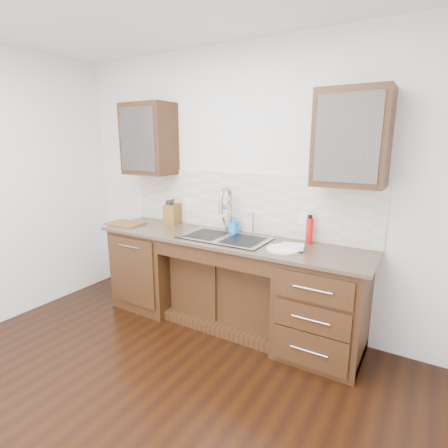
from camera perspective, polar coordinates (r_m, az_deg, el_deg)
The scene contains 24 objects.
ground at distance 2.80m, azimuth -17.05°, elevation -28.77°, with size 4.00×3.50×0.10m, color black.
wall_back at distance 3.55m, azimuth 3.33°, elevation 5.99°, with size 4.00×0.10×2.70m, color white.
base_cabinet_left at distance 4.02m, azimuth -11.49°, elevation -6.77°, with size 0.70×0.62×0.88m, color #593014.
base_cabinet_center at distance 3.59m, azimuth 1.08°, elevation -10.52°, with size 1.20×0.44×0.70m, color #593014.
base_cabinet_right at distance 3.15m, azimuth 15.77°, elevation -12.79°, with size 0.70×0.62×0.88m, color #593014.
countertop at distance 3.32m, azimuth 0.22°, elevation -2.52°, with size 2.70×0.65×0.03m, color #84705B.
backsplash at distance 3.52m, azimuth 2.84°, elevation 3.55°, with size 2.70×0.02×0.59m, color beige.
sink at distance 3.33m, azimuth 0.09°, elevation -3.74°, with size 0.84×0.46×0.19m, color #9E9EA5.
faucet at distance 3.49m, azimuth 1.04°, elevation 1.88°, with size 0.04×0.04×0.40m, color #999993.
filter_tap at distance 3.40m, azimuth 4.78°, elevation 0.15°, with size 0.02×0.02×0.24m, color #999993.
upper_cabinet_left at distance 3.95m, azimuth -12.14°, elevation 13.37°, with size 0.55×0.34×0.75m, color #593014.
upper_cabinet_right at distance 2.96m, azimuth 20.14°, elevation 12.99°, with size 0.55×0.34×0.75m, color #593014.
outlet_left at distance 3.87m, azimuth -5.80°, elevation 3.10°, with size 0.08×0.01×0.12m, color white.
outlet_right at distance 3.27m, azimuth 12.80°, elevation 0.97°, with size 0.08×0.01×0.12m, color white.
soap_bottle at distance 3.46m, azimuth 1.62°, elevation -0.14°, with size 0.08×0.08×0.17m, color blue.
water_bottle at distance 3.20m, azimuth 13.78°, elevation -1.11°, with size 0.06×0.06×0.23m, color red.
plate at distance 2.99m, azimuth 9.65°, elevation -4.04°, with size 0.28×0.28×0.02m, color white.
dish_towel at distance 3.00m, azimuth 11.08°, elevation -3.61°, with size 0.19×0.14×0.03m, color white.
knife_block at distance 3.88m, azimuth -8.41°, elevation 1.59°, with size 0.12×0.20×0.23m, color #96663E.
cutting_board at distance 4.01m, azimuth -15.79°, elevation 0.08°, with size 0.39×0.27×0.02m, color brown.
cup_left_a at distance 4.03m, azimuth -13.32°, elevation 12.50°, with size 0.11×0.11×0.09m, color white.
cup_left_b at distance 3.85m, azimuth -10.41°, elevation 12.66°, with size 0.10×0.10×0.09m, color silver.
cup_right_a at distance 2.97m, azimuth 18.92°, elevation 11.98°, with size 0.11×0.11×0.09m, color white.
cup_right_b at distance 2.94m, azimuth 22.05°, elevation 11.76°, with size 0.10×0.10×0.09m, color white.
Camera 1 is at (1.63, -1.32, 1.80)m, focal length 28.00 mm.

